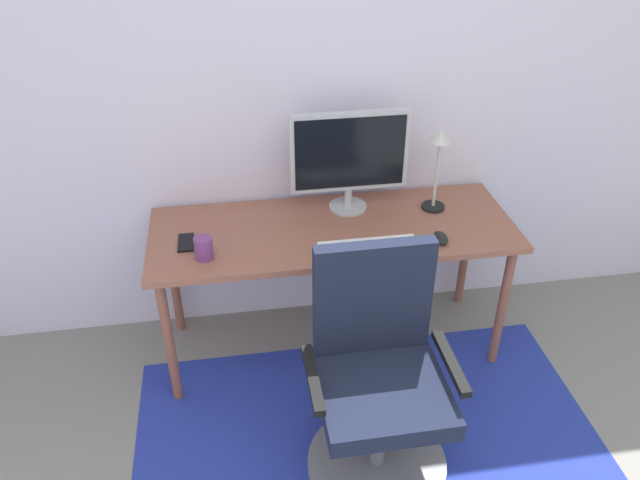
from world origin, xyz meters
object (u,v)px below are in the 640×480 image
object	(u,v)px
monitor	(349,155)
desk_lamp	(439,155)
keyboard	(369,247)
desk	(333,239)
office_chair	(377,393)
coffee_cup	(204,248)
cell_phone	(186,243)
computer_mouse	(441,238)

from	to	relation	value
monitor	desk_lamp	world-z (taller)	monitor
keyboard	desk_lamp	world-z (taller)	desk_lamp
desk	desk_lamp	bearing A→B (deg)	10.91
office_chair	desk	bearing A→B (deg)	93.60
monitor	desk_lamp	bearing A→B (deg)	-9.48
coffee_cup	cell_phone	distance (m)	0.15
coffee_cup	office_chair	bearing A→B (deg)	-41.87
monitor	cell_phone	xyz separation A→B (m)	(-0.76, -0.20, -0.27)
cell_phone	desk_lamp	size ratio (longest dim) A/B	0.35
keyboard	computer_mouse	xyz separation A→B (m)	(0.32, 0.01, 0.01)
keyboard	cell_phone	xyz separation A→B (m)	(-0.78, 0.17, -0.00)
keyboard	computer_mouse	bearing A→B (deg)	2.39
monitor	computer_mouse	distance (m)	0.56
desk	computer_mouse	xyz separation A→B (m)	(0.44, -0.19, 0.08)
desk	monitor	distance (m)	0.39
desk_lamp	monitor	bearing A→B (deg)	170.52
monitor	desk	bearing A→B (deg)	-121.75
keyboard	cell_phone	distance (m)	0.80
desk	desk_lamp	size ratio (longest dim) A/B	4.11
monitor	desk_lamp	xyz separation A→B (m)	(0.40, -0.07, 0.00)
cell_phone	office_chair	distance (m)	1.04
computer_mouse	keyboard	bearing A→B (deg)	-177.61
coffee_cup	office_chair	size ratio (longest dim) A/B	0.10
desk_lamp	cell_phone	bearing A→B (deg)	-173.59
keyboard	desk_lamp	size ratio (longest dim) A/B	1.07
desk	monitor	size ratio (longest dim) A/B	3.04
computer_mouse	coffee_cup	distance (m)	1.02
desk	desk_lamp	xyz separation A→B (m)	(0.50, 0.10, 0.35)
coffee_cup	cell_phone	size ratio (longest dim) A/B	0.70
computer_mouse	desk_lamp	world-z (taller)	desk_lamp
cell_phone	desk_lamp	distance (m)	1.20
keyboard	office_chair	size ratio (longest dim) A/B	0.44
monitor	office_chair	size ratio (longest dim) A/B	0.56
desk	office_chair	size ratio (longest dim) A/B	1.70
keyboard	office_chair	world-z (taller)	office_chair
desk	office_chair	world-z (taller)	office_chair
desk	desk_lamp	distance (m)	0.62
keyboard	coffee_cup	world-z (taller)	coffee_cup
keyboard	office_chair	bearing A→B (deg)	-97.80
desk	office_chair	xyz separation A→B (m)	(0.05, -0.72, -0.26)
monitor	keyboard	xyz separation A→B (m)	(0.02, -0.37, -0.27)
desk	monitor	world-z (taller)	monitor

